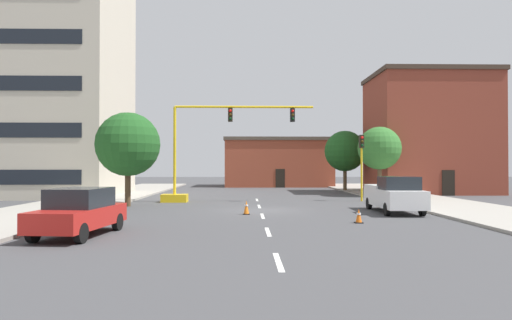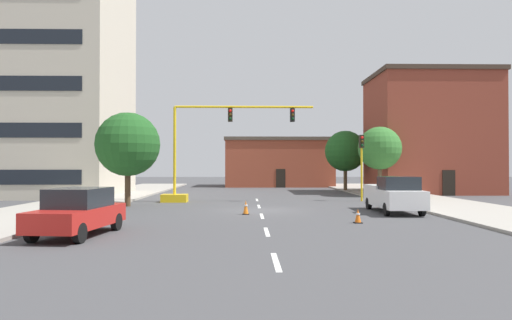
{
  "view_description": "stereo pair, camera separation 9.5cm",
  "coord_description": "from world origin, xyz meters",
  "px_view_note": "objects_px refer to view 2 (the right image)",
  "views": [
    {
      "loc": [
        -0.88,
        -26.08,
        2.55
      ],
      "look_at": [
        -0.07,
        7.89,
        3.0
      ],
      "focal_mm": 31.89,
      "sensor_mm": 36.0,
      "label": 1
    },
    {
      "loc": [
        -0.79,
        -26.08,
        2.55
      ],
      "look_at": [
        -0.07,
        7.89,
        3.0
      ],
      "focal_mm": 31.89,
      "sensor_mm": 36.0,
      "label": 2
    }
  ],
  "objects_px": {
    "tree_left_near": "(128,144)",
    "tree_right_mid": "(380,148)",
    "traffic_signal_gantry": "(195,169)",
    "sedan_red_near_left": "(78,211)",
    "traffic_light_pole_right": "(362,152)",
    "pickup_truck_white": "(394,195)",
    "traffic_cone_roadside_a": "(358,216)",
    "traffic_cone_roadside_b": "(246,207)",
    "tree_right_far": "(345,151)"
  },
  "relations": [
    {
      "from": "traffic_signal_gantry",
      "to": "pickup_truck_white",
      "type": "xyz_separation_m",
      "value": [
        11.69,
        -7.47,
        -1.37
      ]
    },
    {
      "from": "traffic_signal_gantry",
      "to": "traffic_light_pole_right",
      "type": "height_order",
      "value": "traffic_signal_gantry"
    },
    {
      "from": "tree_left_near",
      "to": "traffic_cone_roadside_b",
      "type": "bearing_deg",
      "value": -33.74
    },
    {
      "from": "sedan_red_near_left",
      "to": "tree_right_far",
      "type": "bearing_deg",
      "value": 60.74
    },
    {
      "from": "traffic_light_pole_right",
      "to": "sedan_red_near_left",
      "type": "height_order",
      "value": "traffic_light_pole_right"
    },
    {
      "from": "traffic_signal_gantry",
      "to": "traffic_cone_roadside_a",
      "type": "relative_size",
      "value": 16.78
    },
    {
      "from": "tree_right_mid",
      "to": "traffic_cone_roadside_b",
      "type": "bearing_deg",
      "value": -128.69
    },
    {
      "from": "tree_left_near",
      "to": "pickup_truck_white",
      "type": "bearing_deg",
      "value": -14.83
    },
    {
      "from": "tree_right_mid",
      "to": "traffic_cone_roadside_b",
      "type": "distance_m",
      "value": 18.37
    },
    {
      "from": "traffic_cone_roadside_a",
      "to": "tree_right_mid",
      "type": "bearing_deg",
      "value": 70.64
    },
    {
      "from": "pickup_truck_white",
      "to": "sedan_red_near_left",
      "type": "relative_size",
      "value": 1.16
    },
    {
      "from": "pickup_truck_white",
      "to": "traffic_light_pole_right",
      "type": "bearing_deg",
      "value": 88.14
    },
    {
      "from": "tree_right_mid",
      "to": "pickup_truck_white",
      "type": "bearing_deg",
      "value": -103.38
    },
    {
      "from": "pickup_truck_white",
      "to": "traffic_cone_roadside_a",
      "type": "relative_size",
      "value": 8.51
    },
    {
      "from": "sedan_red_near_left",
      "to": "pickup_truck_white",
      "type": "bearing_deg",
      "value": 29.47
    },
    {
      "from": "tree_right_mid",
      "to": "traffic_cone_roadside_a",
      "type": "xyz_separation_m",
      "value": [
        -6.24,
        -17.76,
        -3.72
      ]
    },
    {
      "from": "tree_right_far",
      "to": "pickup_truck_white",
      "type": "distance_m",
      "value": 20.97
    },
    {
      "from": "traffic_light_pole_right",
      "to": "tree_right_far",
      "type": "xyz_separation_m",
      "value": [
        1.6,
        12.74,
        0.51
      ]
    },
    {
      "from": "tree_right_mid",
      "to": "pickup_truck_white",
      "type": "relative_size",
      "value": 1.08
    },
    {
      "from": "traffic_signal_gantry",
      "to": "traffic_cone_roadside_b",
      "type": "bearing_deg",
      "value": -66.75
    },
    {
      "from": "traffic_light_pole_right",
      "to": "traffic_cone_roadside_b",
      "type": "bearing_deg",
      "value": -133.63
    },
    {
      "from": "sedan_red_near_left",
      "to": "traffic_cone_roadside_b",
      "type": "relative_size",
      "value": 6.22
    },
    {
      "from": "traffic_light_pole_right",
      "to": "pickup_truck_white",
      "type": "distance_m",
      "value": 8.32
    },
    {
      "from": "tree_left_near",
      "to": "tree_right_mid",
      "type": "distance_m",
      "value": 20.8
    },
    {
      "from": "traffic_cone_roadside_a",
      "to": "traffic_cone_roadside_b",
      "type": "bearing_deg",
      "value": 143.48
    },
    {
      "from": "traffic_cone_roadside_a",
      "to": "traffic_cone_roadside_b",
      "type": "distance_m",
      "value": 6.23
    },
    {
      "from": "traffic_signal_gantry",
      "to": "sedan_red_near_left",
      "type": "height_order",
      "value": "traffic_signal_gantry"
    },
    {
      "from": "pickup_truck_white",
      "to": "traffic_cone_roadside_a",
      "type": "distance_m",
      "value": 5.57
    },
    {
      "from": "traffic_cone_roadside_b",
      "to": "sedan_red_near_left",
      "type": "bearing_deg",
      "value": -130.41
    },
    {
      "from": "traffic_signal_gantry",
      "to": "traffic_light_pole_right",
      "type": "distance_m",
      "value": 12.02
    },
    {
      "from": "pickup_truck_white",
      "to": "traffic_cone_roadside_b",
      "type": "distance_m",
      "value": 8.18
    },
    {
      "from": "traffic_signal_gantry",
      "to": "sedan_red_near_left",
      "type": "xyz_separation_m",
      "value": [
        -2.52,
        -15.5,
        -1.45
      ]
    },
    {
      "from": "traffic_cone_roadside_b",
      "to": "traffic_signal_gantry",
      "type": "bearing_deg",
      "value": 113.25
    },
    {
      "from": "tree_right_far",
      "to": "pickup_truck_white",
      "type": "relative_size",
      "value": 1.12
    },
    {
      "from": "traffic_light_pole_right",
      "to": "tree_left_near",
      "type": "height_order",
      "value": "tree_left_near"
    },
    {
      "from": "traffic_light_pole_right",
      "to": "traffic_cone_roadside_a",
      "type": "height_order",
      "value": "traffic_light_pole_right"
    },
    {
      "from": "tree_right_far",
      "to": "tree_left_near",
      "type": "xyz_separation_m",
      "value": [
        -17.45,
        -16.53,
        -0.13
      ]
    },
    {
      "from": "traffic_signal_gantry",
      "to": "tree_left_near",
      "type": "xyz_separation_m",
      "value": [
        -3.9,
        -3.34,
        1.57
      ]
    },
    {
      "from": "traffic_light_pole_right",
      "to": "sedan_red_near_left",
      "type": "bearing_deg",
      "value": -132.22
    },
    {
      "from": "pickup_truck_white",
      "to": "traffic_signal_gantry",
      "type": "bearing_deg",
      "value": 147.44
    },
    {
      "from": "traffic_light_pole_right",
      "to": "tree_right_far",
      "type": "bearing_deg",
      "value": 82.84
    },
    {
      "from": "tree_right_far",
      "to": "tree_right_mid",
      "type": "xyz_separation_m",
      "value": [
        1.28,
        -7.48,
        -0.01
      ]
    },
    {
      "from": "tree_left_near",
      "to": "traffic_cone_roadside_b",
      "type": "distance_m",
      "value": 9.67
    },
    {
      "from": "tree_right_mid",
      "to": "traffic_cone_roadside_a",
      "type": "bearing_deg",
      "value": -109.36
    },
    {
      "from": "tree_right_mid",
      "to": "tree_left_near",
      "type": "bearing_deg",
      "value": -154.2
    },
    {
      "from": "traffic_light_pole_right",
      "to": "traffic_signal_gantry",
      "type": "bearing_deg",
      "value": -177.84
    },
    {
      "from": "traffic_signal_gantry",
      "to": "tree_left_near",
      "type": "distance_m",
      "value": 5.37
    },
    {
      "from": "traffic_cone_roadside_a",
      "to": "tree_left_near",
      "type": "bearing_deg",
      "value": 145.12
    },
    {
      "from": "traffic_cone_roadside_b",
      "to": "traffic_cone_roadside_a",
      "type": "bearing_deg",
      "value": -36.52
    },
    {
      "from": "sedan_red_near_left",
      "to": "traffic_cone_roadside_a",
      "type": "xyz_separation_m",
      "value": [
        11.11,
        3.46,
        -0.57
      ]
    }
  ]
}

